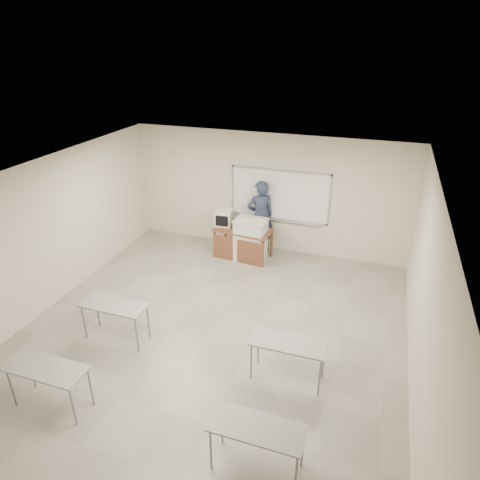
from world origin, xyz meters
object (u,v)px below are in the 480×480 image
at_px(whiteboard, 280,196).
at_px(instructor_desk, 242,239).
at_px(podium, 251,240).
at_px(presenter, 260,216).
at_px(crt_monitor, 224,218).
at_px(keyboard, 255,218).
at_px(laptop, 261,227).
at_px(mouse, 262,235).

bearing_deg(whiteboard, instructor_desk, -132.88).
relative_size(podium, presenter, 0.57).
xyz_separation_m(crt_monitor, keyboard, (0.86, -0.15, 0.15)).
bearing_deg(crt_monitor, instructor_desk, -29.08).
bearing_deg(laptop, keyboard, -140.40).
bearing_deg(crt_monitor, laptop, -4.01).
distance_m(instructor_desk, crt_monitor, 0.72).
bearing_deg(presenter, mouse, 79.88).
height_order(whiteboard, podium, whiteboard).
height_order(crt_monitor, mouse, crt_monitor).
bearing_deg(keyboard, mouse, -43.44).
bearing_deg(keyboard, presenter, 84.62).
bearing_deg(podium, laptop, 58.52).
distance_m(laptop, keyboard, 0.35).
height_order(crt_monitor, keyboard, crt_monitor).
relative_size(instructor_desk, presenter, 0.75).
height_order(crt_monitor, laptop, crt_monitor).
bearing_deg(presenter, crt_monitor, -8.52).
bearing_deg(instructor_desk, whiteboard, 53.00).
xyz_separation_m(whiteboard, podium, (-0.50, -0.77, -0.94)).
distance_m(whiteboard, instructor_desk, 1.42).
distance_m(mouse, presenter, 0.74).
xyz_separation_m(mouse, keyboard, (-0.24, 0.18, 0.32)).
xyz_separation_m(crt_monitor, laptop, (0.95, 0.03, -0.13)).
bearing_deg(instructor_desk, mouse, -3.28).
height_order(podium, keyboard, keyboard).
distance_m(whiteboard, presenter, 0.72).
relative_size(instructor_desk, keyboard, 2.87).
xyz_separation_m(podium, laptop, (0.18, 0.26, 0.27)).
xyz_separation_m(podium, presenter, (0.07, 0.57, 0.40)).
xyz_separation_m(mouse, presenter, (-0.26, 0.67, 0.17)).
bearing_deg(mouse, presenter, 90.92).
bearing_deg(mouse, whiteboard, 58.72).
distance_m(instructor_desk, keyboard, 0.64).
bearing_deg(whiteboard, laptop, -122.25).
relative_size(podium, crt_monitor, 2.32).
height_order(laptop, mouse, laptop).
relative_size(keyboard, presenter, 0.26).
distance_m(whiteboard, laptop, 0.91).
relative_size(instructor_desk, podium, 1.31).
bearing_deg(mouse, instructor_desk, 150.88).
bearing_deg(presenter, keyboard, 60.58).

